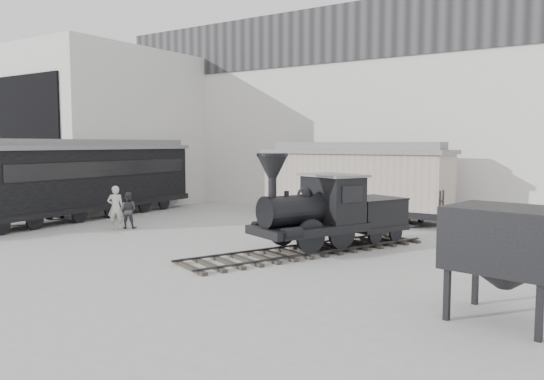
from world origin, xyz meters
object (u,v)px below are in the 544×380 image
Objects in this scene: visitor_b at (128,210)px; coal_hopper at (506,247)px; visitor_a at (116,208)px; locomotive at (325,215)px; passenger_coach at (88,178)px; boxcar at (355,179)px.

coal_hopper reaches higher than visitor_b.
visitor_b is at bearing -158.61° from visitor_a.
visitor_a is at bearing -151.04° from locomotive.
coal_hopper is (20.23, -5.29, -0.43)m from passenger_coach.
locomotive is at bearing 151.33° from visitor_b.
locomotive is 5.87× the size of visitor_b.
locomotive is at bearing -71.80° from boxcar.
boxcar is 4.88× the size of visitor_a.
boxcar is 0.68× the size of passenger_coach.
visitor_b is 0.65× the size of coal_hopper.
boxcar reaches higher than visitor_b.
locomotive is 13.73m from passenger_coach.
visitor_b is at bearing 175.22° from coal_hopper.
visitor_b is at bearing -19.90° from passenger_coach.
locomotive reaches higher than visitor_a.
locomotive is at bearing 144.69° from visitor_a.
passenger_coach is at bearing -64.18° from visitor_a.
passenger_coach reaches higher than locomotive.
visitor_a is 0.53m from visitor_b.
visitor_a is (4.08, -1.73, -1.04)m from passenger_coach.
visitor_b is 16.43m from coal_hopper.
visitor_a is 16.55m from coal_hopper.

